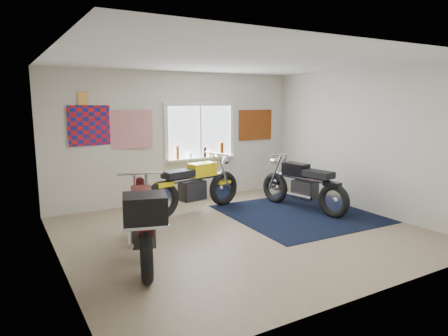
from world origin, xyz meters
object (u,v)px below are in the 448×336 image
navy_rug (298,214)px  maroon_tourer (143,222)px  black_chrome_bike (303,186)px  yellow_triumph (194,187)px

navy_rug → maroon_tourer: 3.43m
black_chrome_bike → maroon_tourer: maroon_tourer is taller
black_chrome_bike → yellow_triumph: bearing=53.4°
navy_rug → yellow_triumph: size_ratio=1.20×
black_chrome_bike → maroon_tourer: 3.69m
maroon_tourer → navy_rug: bearing=-60.1°
navy_rug → maroon_tourer: bearing=-166.4°
yellow_triumph → black_chrome_bike: 2.11m
yellow_triumph → maroon_tourer: (-1.66, -1.92, 0.09)m
navy_rug → yellow_triumph: yellow_triumph is taller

